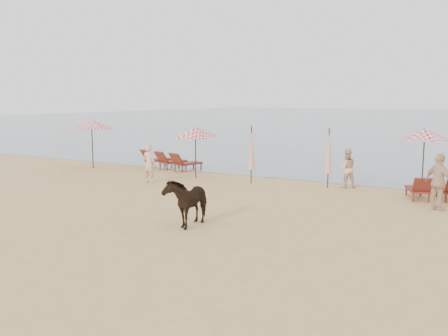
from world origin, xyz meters
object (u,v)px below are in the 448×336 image
object	(u,v)px
lounger_cluster_left	(170,160)
umbrella_closed_left	(251,148)
beachgoer_right_a	(347,168)
umbrella_open_left_b	(195,132)
beachgoer_right_b	(439,182)
beachgoer_left	(149,164)
umbrella_open_left_a	(92,124)
cow	(187,201)
umbrella_open_right	(425,134)
umbrella_closed_right	(329,151)

from	to	relation	value
lounger_cluster_left	umbrella_closed_left	distance (m)	5.81
beachgoer_right_a	umbrella_open_left_b	bearing A→B (deg)	-26.64
umbrella_open_left_b	beachgoer_right_b	xyz separation A→B (m)	(10.21, -1.56, -1.15)
umbrella_closed_left	beachgoer_left	bearing A→B (deg)	-152.35
lounger_cluster_left	beachgoer_right_b	xyz separation A→B (m)	(12.85, -3.20, 0.47)
umbrella_open_left_a	cow	size ratio (longest dim) A/B	1.52
lounger_cluster_left	umbrella_open_right	bearing A→B (deg)	16.09
umbrella_open_right	beachgoer_left	size ratio (longest dim) A/B	1.47
umbrella_open_left_a	umbrella_open_left_b	xyz separation A→B (m)	(6.16, 0.10, -0.17)
umbrella_closed_right	beachgoer_right_b	distance (m)	4.82
lounger_cluster_left	umbrella_open_left_b	xyz separation A→B (m)	(2.65, -1.63, 1.61)
umbrella_closed_right	beachgoer_right_b	world-z (taller)	umbrella_closed_right
beachgoer_left	beachgoer_right_a	bearing A→B (deg)	-161.18
umbrella_open_left_b	beachgoer_right_b	size ratio (longest dim) A/B	1.31
umbrella_open_right	cow	distance (m)	10.63
cow	beachgoer_left	xyz separation A→B (m)	(-5.36, 5.00, 0.12)
beachgoer_left	beachgoer_right_b	bearing A→B (deg)	179.67
lounger_cluster_left	umbrella_closed_left	size ratio (longest dim) A/B	1.32
umbrella_closed_left	beachgoer_right_b	distance (m)	7.57
umbrella_open_right	beachgoer_right_a	bearing A→B (deg)	-169.67
umbrella_closed_left	cow	distance (m)	7.20
lounger_cluster_left	umbrella_open_right	size ratio (longest dim) A/B	1.33
umbrella_open_left_a	umbrella_closed_right	xyz separation A→B (m)	(12.06, 0.63, -0.76)
umbrella_open_left_a	umbrella_closed_right	distance (m)	12.10
umbrella_open_right	beachgoer_right_a	xyz separation A→B (m)	(-2.61, -1.44, -1.36)
umbrella_closed_left	beachgoer_right_b	xyz separation A→B (m)	(7.40, -1.49, -0.56)
beachgoer_right_b	umbrella_closed_left	bearing A→B (deg)	25.15
umbrella_open_right	umbrella_closed_left	distance (m)	6.80
umbrella_closed_right	beachgoer_right_b	xyz separation A→B (m)	(4.30, -2.09, -0.56)
beachgoer_right_b	beachgoer_left	bearing A→B (deg)	39.04
umbrella_closed_left	umbrella_closed_right	bearing A→B (deg)	10.99
umbrella_open_left_b	beachgoer_right_a	world-z (taller)	umbrella_open_left_b
umbrella_closed_left	umbrella_open_left_b	bearing A→B (deg)	178.47
cow	beachgoer_right_b	bearing A→B (deg)	36.77
umbrella_closed_right	cow	world-z (taller)	umbrella_closed_right
beachgoer_right_a	beachgoer_right_b	bearing A→B (deg)	111.35
cow	beachgoer_left	world-z (taller)	beachgoer_left
umbrella_open_left_a	cow	world-z (taller)	umbrella_open_left_a
lounger_cluster_left	cow	size ratio (longest dim) A/B	1.94
umbrella_open_left_b	cow	world-z (taller)	umbrella_open_left_b
umbrella_open_right	beachgoer_right_b	distance (m)	4.25
umbrella_open_left_a	beachgoer_right_a	distance (m)	12.80
umbrella_open_left_a	umbrella_closed_right	size ratio (longest dim) A/B	1.04
umbrella_closed_left	umbrella_closed_right	world-z (taller)	umbrella_closed_left
umbrella_open_left_b	umbrella_closed_right	distance (m)	5.96
umbrella_closed_left	umbrella_closed_right	xyz separation A→B (m)	(3.09, 0.60, -0.01)
umbrella_open_left_b	beachgoer_right_a	size ratio (longest dim) A/B	1.54
umbrella_closed_right	lounger_cluster_left	bearing A→B (deg)	172.62
cow	beachgoer_right_b	size ratio (longest dim) A/B	0.90
beachgoer_right_b	umbrella_open_left_b	bearing A→B (deg)	27.82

